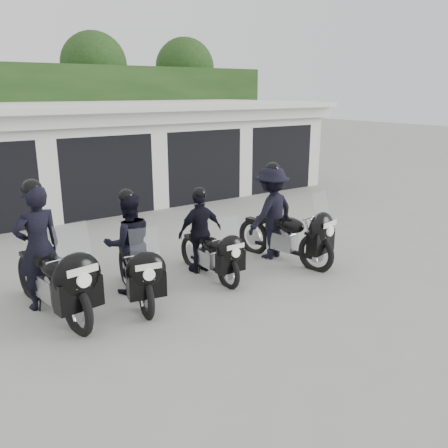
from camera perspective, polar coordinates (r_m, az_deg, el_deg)
ground at (r=8.82m, az=0.02°, el=-6.56°), size 80.00×80.00×0.00m
garage_block at (r=15.59m, az=-17.41°, el=7.96°), size 16.40×6.80×2.96m
background_vegetation at (r=20.25m, az=-21.11°, el=13.12°), size 20.00×3.90×5.80m
police_bike_a at (r=7.68m, az=-20.34°, el=-4.30°), size 0.97×2.45×2.14m
police_bike_b at (r=8.00m, az=-11.02°, el=-3.26°), size 1.02×2.12×1.86m
police_bike_c at (r=8.81m, az=-2.31°, el=-1.64°), size 0.93×1.95×1.69m
police_bike_d at (r=9.62m, az=6.55°, el=0.72°), size 1.33×2.32×2.05m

